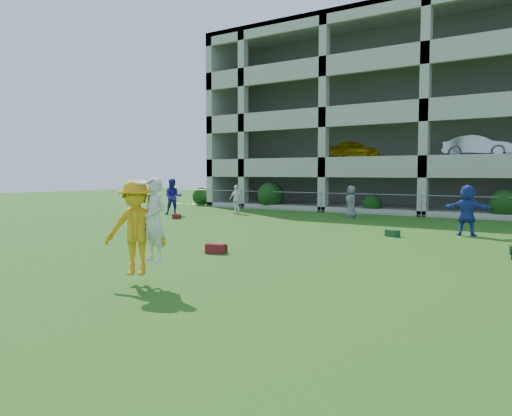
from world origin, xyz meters
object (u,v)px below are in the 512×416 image
Objects in this scene: bystander_d at (467,210)px; parking_garage at (460,119)px; bystander_a at (173,197)px; frisbee_contest at (139,226)px; bystander_b at (236,199)px; bystander_c at (351,202)px.

parking_garage is (-3.78, 15.98, 5.06)m from bystander_d.
frisbee_contest reaches higher than bystander_a.
bystander_c is (6.68, 1.00, 0.02)m from bystander_b.
bystander_b is at bearing -132.99° from bystander_c.
bystander_c is at bearing -39.59° from bystander_d.
bystander_a is 3.62m from bystander_b.
bystander_a is at bearing -119.81° from bystander_c.
bystander_b is 0.98× the size of bystander_c.
frisbee_contest reaches higher than bystander_d.
bystander_a is 17.81m from frisbee_contest.
bystander_b is at bearing 120.32° from frisbee_contest.
frisbee_contest is (-3.88, -12.67, 0.29)m from bystander_d.
bystander_a is at bearing -8.66° from bystander_d.
frisbee_contest is (2.66, -16.97, 0.40)m from bystander_c.
bystander_b is 6.76m from bystander_c.
bystander_d is (6.54, -4.30, 0.11)m from bystander_c.
bystander_b is 16.63m from parking_garage.
parking_garage is at bearing 56.51° from bystander_b.
bystander_a is at bearing -127.85° from parking_garage.
frisbee_contest is at bearing -90.19° from parking_garage.
frisbee_contest is (11.80, -13.33, 0.23)m from bystander_a.
bystander_b is at bearing 6.52° from bystander_a.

